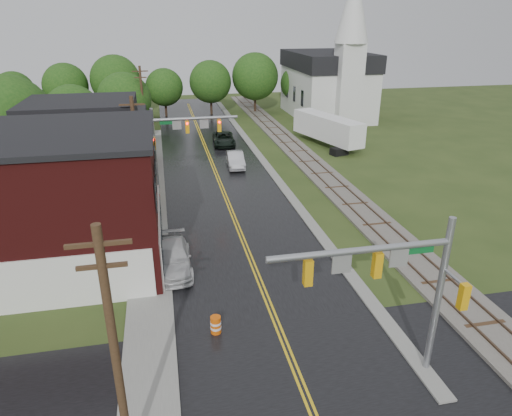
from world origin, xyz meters
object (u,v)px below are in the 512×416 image
object	(u,v)px
utility_pole_c	(143,104)
pickup_white	(173,258)
utility_pole_a	(115,351)
construction_barrel	(216,325)
utility_pole_b	(137,155)
tree_left_e	(126,101)
semi_trailer	(328,128)
traffic_signal_near	(394,275)
brick_building	(34,202)
traffic_signal_far	(179,134)
tree_left_b	(11,120)
suv_dark	(224,139)
church	(330,78)
sedan_silver	(235,160)
tree_left_c	(75,115)

from	to	relation	value
utility_pole_c	pickup_white	bearing A→B (deg)	-86.33
utility_pole_a	construction_barrel	world-z (taller)	utility_pole_a
utility_pole_b	utility_pole_c	distance (m)	22.00
tree_left_e	semi_trailer	bearing A→B (deg)	-18.43
traffic_signal_near	utility_pole_c	bearing A→B (deg)	103.74
brick_building	traffic_signal_far	size ratio (longest dim) A/B	1.95
tree_left_b	suv_dark	distance (m)	22.63
traffic_signal_near	semi_trailer	xyz separation A→B (m)	(10.70, 36.22, -2.85)
church	suv_dark	xyz separation A→B (m)	(-17.74, -12.73, -5.09)
utility_pole_c	pickup_white	size ratio (longest dim) A/B	1.73
semi_trailer	utility_pole_b	bearing A→B (deg)	-142.28
church	utility_pole_b	bearing A→B (deg)	-130.18
brick_building	sedan_silver	size ratio (longest dim) A/B	3.11
brick_building	utility_pole_b	distance (m)	9.03
sedan_silver	traffic_signal_near	bearing A→B (deg)	-84.37
church	utility_pole_b	size ratio (longest dim) A/B	2.22
suv_dark	tree_left_b	bearing A→B (deg)	-152.19
brick_building	tree_left_e	world-z (taller)	brick_building
sedan_silver	construction_barrel	xyz separation A→B (m)	(-5.26, -25.94, -0.30)
traffic_signal_near	construction_barrel	xyz separation A→B (m)	(-6.53, 4.28, -4.51)
tree_left_c	traffic_signal_far	bearing A→B (deg)	-51.18
utility_pole_b	tree_left_e	xyz separation A→B (m)	(-2.05, 23.90, 0.09)
construction_barrel	suv_dark	bearing A→B (deg)	81.30
tree_left_b	tree_left_e	xyz separation A→B (m)	(9.00, 14.00, -0.90)
utility_pole_c	tree_left_b	xyz separation A→B (m)	(-11.05, -12.10, 1.00)
tree_left_b	suv_dark	size ratio (longest dim) A/B	1.82
church	utility_pole_c	bearing A→B (deg)	-160.03
brick_building	tree_left_e	xyz separation A→B (m)	(3.64, 30.90, 0.66)
brick_building	tree_left_c	world-z (taller)	brick_building
tree_left_b	construction_barrel	bearing A→B (deg)	-59.99
suv_dark	utility_pole_b	bearing A→B (deg)	-112.04
semi_trailer	construction_barrel	world-z (taller)	semi_trailer
tree_left_c	tree_left_e	xyz separation A→B (m)	(5.00, 6.00, 0.30)
pickup_white	sedan_silver	bearing A→B (deg)	69.51
tree_left_b	tree_left_c	distance (m)	9.03
traffic_signal_near	construction_barrel	bearing A→B (deg)	146.73
tree_left_e	suv_dark	distance (m)	12.80
church	traffic_signal_far	size ratio (longest dim) A/B	2.72
traffic_signal_near	utility_pole_c	size ratio (longest dim) A/B	0.82
utility_pole_c	utility_pole_a	bearing A→B (deg)	-90.00
tree_left_b	brick_building	bearing A→B (deg)	-72.39
tree_left_b	semi_trailer	distance (m)	32.84
utility_pole_b	utility_pole_c	xyz separation A→B (m)	(0.00, 22.00, 0.00)
traffic_signal_near	utility_pole_a	world-z (taller)	utility_pole_a
brick_building	church	bearing A→B (deg)	50.02
tree_left_b	utility_pole_a	bearing A→B (deg)	-70.90
semi_trailer	utility_pole_a	bearing A→B (deg)	-118.76
traffic_signal_near	traffic_signal_far	bearing A→B (deg)	105.52
tree_left_e	sedan_silver	size ratio (longest dim) A/B	1.78
brick_building	utility_pole_b	xyz separation A→B (m)	(5.68, 7.00, 0.57)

